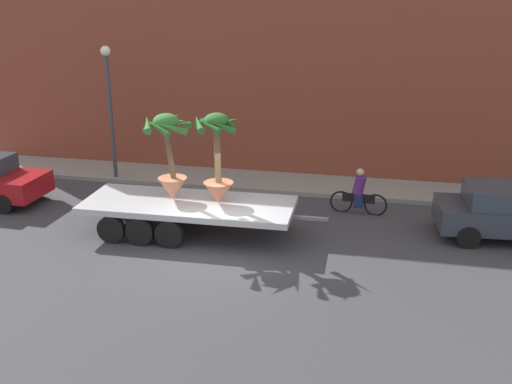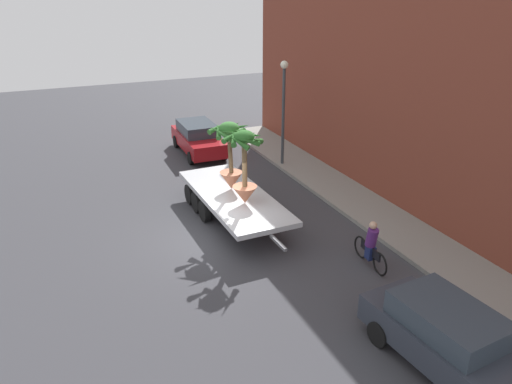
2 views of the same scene
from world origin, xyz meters
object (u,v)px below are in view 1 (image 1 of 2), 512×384
at_px(potted_palm_rear, 217,159).
at_px(potted_palm_middle, 169,155).
at_px(flatbed_trailer, 180,208).
at_px(cyclist, 359,194).
at_px(street_lamp, 109,95).

distance_m(potted_palm_rear, potted_palm_middle, 1.45).
bearing_deg(flatbed_trailer, cyclist, 27.81).
distance_m(flatbed_trailer, potted_palm_rear, 1.93).
xyz_separation_m(flatbed_trailer, street_lamp, (-4.06, 4.19, 2.46)).
bearing_deg(potted_palm_rear, street_lamp, 141.72).
height_order(potted_palm_middle, cyclist, potted_palm_middle).
height_order(flatbed_trailer, street_lamp, street_lamp).
relative_size(potted_palm_rear, street_lamp, 0.55).
bearing_deg(cyclist, potted_palm_rear, -146.59).
relative_size(cyclist, street_lamp, 0.38).
bearing_deg(street_lamp, potted_palm_middle, -47.40).
bearing_deg(potted_palm_rear, flatbed_trailer, -175.75).
bearing_deg(potted_palm_rear, potted_palm_middle, 179.16).
bearing_deg(potted_palm_middle, cyclist, 25.55).
xyz_separation_m(cyclist, street_lamp, (-9.13, 1.52, 2.56)).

